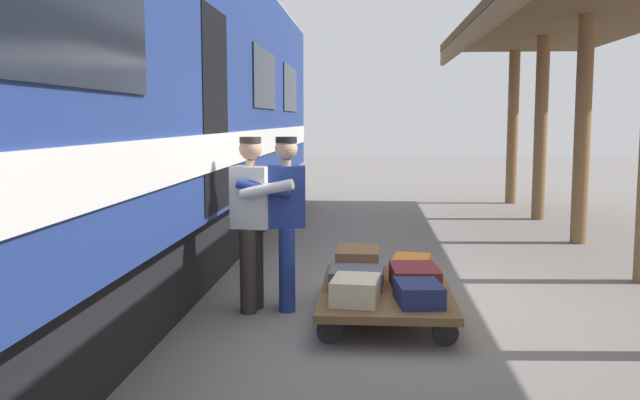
# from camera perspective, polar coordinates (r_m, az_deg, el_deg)

# --- Properties ---
(ground_plane) EXTENTS (60.00, 60.00, 0.00)m
(ground_plane) POSITION_cam_1_polar(r_m,az_deg,el_deg) (7.20, 9.08, -8.58)
(ground_plane) COLOR slate
(train_car) EXTENTS (3.02, 18.53, 4.00)m
(train_car) POSITION_cam_1_polar(r_m,az_deg,el_deg) (7.56, -19.70, 7.61)
(train_car) COLOR navy
(train_car) RESTS_ON ground_plane
(luggage_cart) EXTENTS (1.21, 2.06, 0.29)m
(luggage_cart) POSITION_cam_1_polar(r_m,az_deg,el_deg) (6.75, 5.32, -7.39)
(luggage_cart) COLOR brown
(luggage_cart) RESTS_ON ground_plane
(suitcase_orange_carryall) EXTENTS (0.45, 0.66, 0.18)m
(suitcase_orange_carryall) POSITION_cam_1_polar(r_m,az_deg,el_deg) (7.28, 7.38, -5.33)
(suitcase_orange_carryall) COLOR #CC6B23
(suitcase_orange_carryall) RESTS_ON luggage_cart
(suitcase_slate_roller) EXTENTS (0.52, 0.55, 0.18)m
(suitcase_slate_roller) POSITION_cam_1_polar(r_m,az_deg,el_deg) (6.72, 2.99, -6.29)
(suitcase_slate_roller) COLOR #4C515B
(suitcase_slate_roller) RESTS_ON luggage_cart
(suitcase_cream_canvas) EXTENTS (0.44, 0.56, 0.21)m
(suitcase_cream_canvas) POSITION_cam_1_polar(r_m,az_deg,el_deg) (6.16, 2.89, -7.28)
(suitcase_cream_canvas) COLOR beige
(suitcase_cream_canvas) RESTS_ON luggage_cart
(suitcase_brown_leather) EXTENTS (0.44, 0.62, 0.26)m
(suitcase_brown_leather) POSITION_cam_1_polar(r_m,az_deg,el_deg) (7.26, 3.08, -4.97)
(suitcase_brown_leather) COLOR brown
(suitcase_brown_leather) RESTS_ON luggage_cart
(suitcase_maroon_trunk) EXTENTS (0.47, 0.66, 0.20)m
(suitcase_maroon_trunk) POSITION_cam_1_polar(r_m,az_deg,el_deg) (6.73, 7.66, -6.20)
(suitcase_maroon_trunk) COLOR maroon
(suitcase_maroon_trunk) RESTS_ON luggage_cart
(suitcase_navy_fabric) EXTENTS (0.43, 0.60, 0.18)m
(suitcase_navy_fabric) POSITION_cam_1_polar(r_m,az_deg,el_deg) (6.18, 7.98, -7.45)
(suitcase_navy_fabric) COLOR navy
(suitcase_navy_fabric) RESTS_ON luggage_cart
(porter_in_overalls) EXTENTS (0.70, 0.48, 1.70)m
(porter_in_overalls) POSITION_cam_1_polar(r_m,az_deg,el_deg) (6.89, -2.89, -1.34)
(porter_in_overalls) COLOR navy
(porter_in_overalls) RESTS_ON ground_plane
(porter_by_door) EXTENTS (0.71, 0.52, 1.70)m
(porter_by_door) POSITION_cam_1_polar(r_m,az_deg,el_deg) (6.85, -5.44, -1.41)
(porter_by_door) COLOR #332D28
(porter_by_door) RESTS_ON ground_plane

